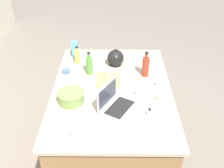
# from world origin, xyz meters

# --- Properties ---
(ground_plane) EXTENTS (12.00, 12.00, 0.00)m
(ground_plane) POSITION_xyz_m (0.00, 0.00, 0.00)
(ground_plane) COLOR slate
(island_counter) EXTENTS (1.62, 1.12, 0.90)m
(island_counter) POSITION_xyz_m (0.00, 0.00, 0.45)
(island_counter) COLOR olive
(island_counter) RESTS_ON ground
(laptop) EXTENTS (0.38, 0.35, 0.22)m
(laptop) POSITION_xyz_m (-0.29, -0.03, 0.95)
(laptop) COLOR #B7B7BC
(laptop) RESTS_ON island_counter
(mixing_bowl_large) EXTENTS (0.24, 0.24, 0.10)m
(mixing_bowl_large) POSITION_xyz_m (-0.21, 0.36, 0.95)
(mixing_bowl_large) COLOR #72934C
(mixing_bowl_large) RESTS_ON island_counter
(bottle_soy) EXTENTS (0.07, 0.07, 0.27)m
(bottle_soy) POSITION_xyz_m (0.23, -0.33, 1.01)
(bottle_soy) COLOR maroon
(bottle_soy) RESTS_ON island_counter
(bottle_oil) EXTENTS (0.06, 0.06, 0.19)m
(bottle_oil) POSITION_xyz_m (0.49, 0.38, 0.98)
(bottle_oil) COLOR #DBC64C
(bottle_oil) RESTS_ON island_counter
(bottle_olive) EXTENTS (0.07, 0.07, 0.24)m
(bottle_olive) POSITION_xyz_m (0.27, 0.23, 1.00)
(bottle_olive) COLOR #4C8C38
(bottle_olive) RESTS_ON island_counter
(kettle) EXTENTS (0.21, 0.18, 0.20)m
(kettle) POSITION_xyz_m (0.45, -0.03, 0.98)
(kettle) COLOR black
(kettle) RESTS_ON island_counter
(cutting_board) EXTENTS (0.26, 0.23, 0.02)m
(cutting_board) POSITION_xyz_m (0.13, 0.04, 0.91)
(cutting_board) COLOR tan
(cutting_board) RESTS_ON island_counter
(butter_stick_left) EXTENTS (0.11, 0.04, 0.04)m
(butter_stick_left) POSITION_xyz_m (0.18, 0.04, 0.94)
(butter_stick_left) COLOR #F4E58C
(butter_stick_left) RESTS_ON cutting_board
(ramekin_small) EXTENTS (0.08, 0.08, 0.04)m
(ramekin_small) POSITION_xyz_m (0.28, 0.48, 0.92)
(ramekin_small) COLOR slate
(ramekin_small) RESTS_ON island_counter
(ramekin_medium) EXTENTS (0.10, 0.10, 0.05)m
(ramekin_medium) POSITION_xyz_m (-0.63, 0.26, 0.92)
(ramekin_medium) COLOR beige
(ramekin_medium) RESTS_ON island_counter
(kitchen_timer) EXTENTS (0.07, 0.07, 0.08)m
(kitchen_timer) POSITION_xyz_m (-0.40, -0.31, 0.94)
(kitchen_timer) COLOR #B2B2B7
(kitchen_timer) RESTS_ON island_counter
(candy_bag) EXTENTS (0.09, 0.06, 0.17)m
(candy_bag) POSITION_xyz_m (0.65, 0.43, 0.99)
(candy_bag) COLOR #4CA5CC
(candy_bag) RESTS_ON island_counter
(candy_0) EXTENTS (0.02, 0.02, 0.02)m
(candy_0) POSITION_xyz_m (-0.16, -0.40, 0.91)
(candy_0) COLOR orange
(candy_0) RESTS_ON island_counter
(candy_1) EXTENTS (0.02, 0.02, 0.02)m
(candy_1) POSITION_xyz_m (0.16, -0.26, 0.91)
(candy_1) COLOR orange
(candy_1) RESTS_ON island_counter
(candy_2) EXTENTS (0.02, 0.02, 0.02)m
(candy_2) POSITION_xyz_m (-0.08, -0.21, 0.91)
(candy_2) COLOR #CC3399
(candy_2) RESTS_ON island_counter
(candy_3) EXTENTS (0.02, 0.02, 0.02)m
(candy_3) POSITION_xyz_m (0.07, -0.42, 0.91)
(candy_3) COLOR red
(candy_3) RESTS_ON island_counter
(candy_4) EXTENTS (0.02, 0.02, 0.02)m
(candy_4) POSITION_xyz_m (0.58, -0.12, 0.91)
(candy_4) COLOR yellow
(candy_4) RESTS_ON island_counter
(candy_5) EXTENTS (0.02, 0.02, 0.02)m
(candy_5) POSITION_xyz_m (0.73, 0.02, 0.91)
(candy_5) COLOR red
(candy_5) RESTS_ON island_counter
(candy_6) EXTENTS (0.02, 0.02, 0.02)m
(candy_6) POSITION_xyz_m (-0.29, 0.07, 0.91)
(candy_6) COLOR blue
(candy_6) RESTS_ON island_counter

